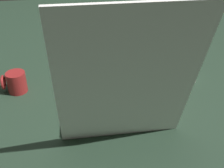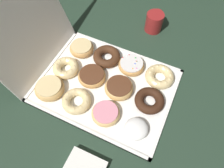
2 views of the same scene
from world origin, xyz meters
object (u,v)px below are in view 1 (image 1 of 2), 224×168
at_px(chocolate_cake_ring_donut_1, 104,66).
at_px(chocolate_frosted_donut_4, 107,79).
at_px(chocolate_cake_ring_donut_8, 82,96).
at_px(cruller_donut_2, 80,67).
at_px(chocolate_frosted_donut_7, 111,95).
at_px(powdered_filled_donut_0, 130,64).
at_px(napkin_stack, 178,74).
at_px(glazed_ring_donut_9, 148,110).
at_px(cruller_donut_10, 118,112).
at_px(donut_box, 110,91).
at_px(cruller_donut_6, 141,93).
at_px(pink_frosted_donut_3, 134,77).
at_px(sprinkle_donut_5, 80,81).
at_px(glazed_ring_donut_11, 85,114).
at_px(coffee_mug, 16,82).

distance_m(chocolate_cake_ring_donut_1, chocolate_frosted_donut_4, 0.13).
xyz_separation_m(chocolate_cake_ring_donut_1, chocolate_cake_ring_donut_8, (0.12, 0.24, 0.00)).
height_order(cruller_donut_2, chocolate_frosted_donut_7, cruller_donut_2).
bearing_deg(powdered_filled_donut_0, napkin_stack, 153.72).
distance_m(cruller_donut_2, glazed_ring_donut_9, 0.45).
xyz_separation_m(powdered_filled_donut_0, chocolate_cake_ring_donut_8, (0.25, 0.24, -0.00)).
xyz_separation_m(cruller_donut_2, chocolate_cake_ring_donut_8, (0.00, 0.24, -0.00)).
height_order(chocolate_frosted_donut_7, cruller_donut_10, cruller_donut_10).
distance_m(donut_box, glazed_ring_donut_9, 0.23).
bearing_deg(cruller_donut_6, cruller_donut_10, 45.92).
xyz_separation_m(powdered_filled_donut_0, glazed_ring_donut_9, (0.01, 0.38, 0.00)).
distance_m(pink_frosted_donut_3, cruller_donut_6, 0.13).
bearing_deg(cruller_donut_2, sprinkle_donut_5, 87.75).
xyz_separation_m(glazed_ring_donut_11, napkin_stack, (-0.46, -0.26, -0.02)).
distance_m(pink_frosted_donut_3, chocolate_frosted_donut_7, 0.18).
bearing_deg(coffee_mug, powdered_filled_donut_0, -167.30).
height_order(cruller_donut_2, cruller_donut_10, cruller_donut_2).
xyz_separation_m(chocolate_cake_ring_donut_1, pink_frosted_donut_3, (-0.12, 0.13, 0.00)).
height_order(chocolate_cake_ring_donut_8, coffee_mug, coffee_mug).
distance_m(pink_frosted_donut_3, sprinkle_donut_5, 0.25).
height_order(glazed_ring_donut_9, coffee_mug, coffee_mug).
relative_size(powdered_filled_donut_0, pink_frosted_donut_3, 0.80).
distance_m(powdered_filled_donut_0, napkin_stack, 0.23).
bearing_deg(cruller_donut_2, chocolate_cake_ring_donut_1, -179.86).
bearing_deg(cruller_donut_6, chocolate_frosted_donut_7, 0.37).
distance_m(donut_box, cruller_donut_2, 0.22).
bearing_deg(donut_box, cruller_donut_6, 151.14).
distance_m(powdered_filled_donut_0, chocolate_frosted_donut_7, 0.28).
bearing_deg(cruller_donut_10, cruller_donut_6, -134.08).
relative_size(cruller_donut_2, coffee_mug, 1.16).
distance_m(cruller_donut_10, glazed_ring_donut_11, 0.12).
bearing_deg(chocolate_frosted_donut_7, napkin_stack, -156.72).
relative_size(powdered_filled_donut_0, cruller_donut_6, 0.76).
relative_size(chocolate_cake_ring_donut_1, glazed_ring_donut_11, 1.06).
height_order(chocolate_cake_ring_donut_8, napkin_stack, chocolate_cake_ring_donut_8).
bearing_deg(glazed_ring_donut_9, chocolate_frosted_donut_4, -63.66).
bearing_deg(chocolate_frosted_donut_4, cruller_donut_10, 92.25).
xyz_separation_m(donut_box, pink_frosted_donut_3, (-0.12, -0.06, 0.02)).
distance_m(chocolate_cake_ring_donut_1, cruller_donut_6, 0.28).
distance_m(cruller_donut_2, chocolate_cake_ring_donut_8, 0.24).
distance_m(sprinkle_donut_5, glazed_ring_donut_9, 0.35).
height_order(cruller_donut_10, napkin_stack, cruller_donut_10).
relative_size(chocolate_cake_ring_donut_8, cruller_donut_10, 1.08).
height_order(powdered_filled_donut_0, cruller_donut_6, powdered_filled_donut_0).
xyz_separation_m(cruller_donut_6, napkin_stack, (-0.21, -0.15, -0.01)).
distance_m(donut_box, glazed_ring_donut_11, 0.22).
xyz_separation_m(powdered_filled_donut_0, napkin_stack, (-0.21, 0.10, -0.02)).
distance_m(chocolate_frosted_donut_7, chocolate_cake_ring_donut_8, 0.12).
relative_size(pink_frosted_donut_3, chocolate_frosted_donut_7, 0.92).
xyz_separation_m(chocolate_cake_ring_donut_1, chocolate_frosted_donut_4, (0.00, 0.13, 0.00)).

